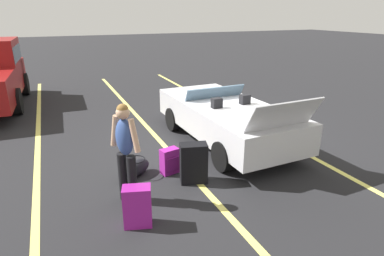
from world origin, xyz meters
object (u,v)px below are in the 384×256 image
object	(u,v)px
suitcase_large_black	(194,163)
suitcase_medium_bright	(137,206)
duffel_bag	(136,168)
suitcase_small_carryon	(170,161)
traveler_person	(125,148)
convertible_car	(221,116)

from	to	relation	value
suitcase_large_black	suitcase_medium_bright	xyz separation A→B (m)	(-0.85, 1.26, -0.06)
suitcase_large_black	duffel_bag	world-z (taller)	suitcase_large_black
suitcase_small_carryon	traveler_person	bearing A→B (deg)	-68.65
convertible_car	duffel_bag	distance (m)	2.62
convertible_car	suitcase_large_black	xyz separation A→B (m)	(-1.67, 1.47, -0.22)
convertible_car	suitcase_small_carryon	bearing A→B (deg)	122.24
suitcase_large_black	duffel_bag	bearing A→B (deg)	69.88
duffel_bag	traveler_person	size ratio (longest dim) A/B	0.43
convertible_car	traveler_person	world-z (taller)	traveler_person
suitcase_large_black	traveler_person	bearing A→B (deg)	112.69
traveler_person	suitcase_medium_bright	bearing A→B (deg)	-126.30
suitcase_large_black	suitcase_small_carryon	distance (m)	0.57
convertible_car	traveler_person	size ratio (longest dim) A/B	2.58
convertible_car	traveler_person	bearing A→B (deg)	122.18
convertible_car	suitcase_small_carryon	distance (m)	2.14
convertible_car	duffel_bag	xyz separation A→B (m)	(-1.02, 2.38, -0.43)
suitcase_large_black	traveler_person	size ratio (longest dim) A/B	0.45
convertible_car	suitcase_small_carryon	world-z (taller)	convertible_car
duffel_bag	traveler_person	world-z (taller)	traveler_person
suitcase_small_carryon	convertible_car	bearing A→B (deg)	111.51
convertible_car	duffel_bag	world-z (taller)	convertible_car
duffel_bag	traveler_person	distance (m)	1.16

